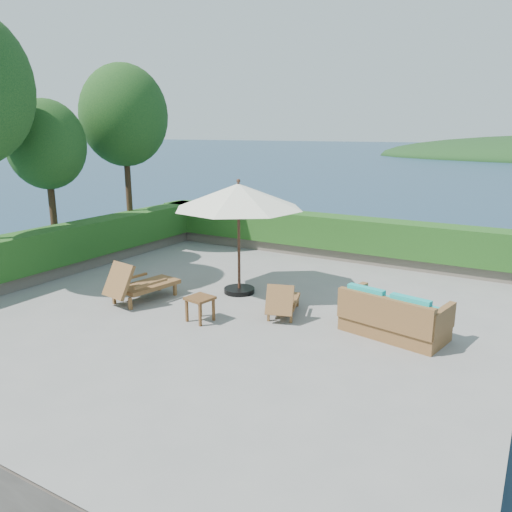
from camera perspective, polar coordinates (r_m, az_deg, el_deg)
The scene contains 14 objects.
ground at distance 11.51m, azimuth -3.32°, elevation -5.97°, with size 12.00×12.00×0.00m, color gray.
foundation at distance 12.13m, azimuth -3.21°, elevation -12.87°, with size 12.00×12.00×3.00m, color #60564C.
ocean at distance 12.85m, azimuth -3.12°, elevation -18.64°, with size 600.00×600.00×0.00m, color #152342.
planter_wall_far at distance 16.22m, azimuth 7.65°, elevation 0.57°, with size 12.00×0.60×0.36m, color #6D6457.
planter_wall_left at distance 15.15m, azimuth -21.28°, elevation -1.26°, with size 0.60×12.00×0.36m, color #6D6457.
hedge_far at distance 16.07m, azimuth 7.73°, elevation 2.89°, with size 12.40×0.90×1.00m, color #183F12.
hedge_left at distance 15.00m, azimuth -21.51°, elevation 1.21°, with size 0.90×12.40×1.00m, color #183F12.
tree_mid at distance 15.62m, azimuth -22.84°, elevation 11.59°, with size 2.20×2.20×4.83m.
tree_far at distance 17.11m, azimuth -14.86°, elevation 15.21°, with size 2.80×2.80×6.03m.
patio_umbrella at distance 12.03m, azimuth -2.01°, elevation 6.72°, with size 3.78×3.78×2.84m.
lounge_left at distance 12.13m, azimuth -13.22°, elevation -3.12°, with size 1.02×1.88×1.03m.
lounge_right at distance 10.96m, azimuth 3.08°, elevation -5.14°, with size 0.98×1.51×0.81m.
side_table at distance 10.66m, azimuth -6.42°, elevation -5.16°, with size 0.58×0.58×0.54m.
wicker_loveseat at distance 10.23m, azimuth 15.36°, elevation -6.82°, with size 2.17×1.40×0.99m.
Camera 1 is at (6.01, -8.98, 3.96)m, focal length 35.00 mm.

